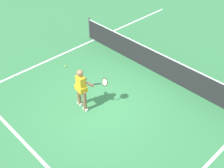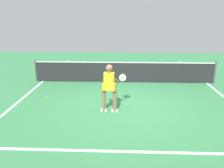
% 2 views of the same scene
% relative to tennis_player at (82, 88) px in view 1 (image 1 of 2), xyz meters
% --- Properties ---
extents(ground_plane, '(23.80, 23.80, 0.00)m').
position_rel_tennis_player_xyz_m(ground_plane, '(0.48, 0.44, -0.85)').
color(ground_plane, '#38844C').
extents(service_line_marking, '(7.65, 0.10, 0.01)m').
position_rel_tennis_player_xyz_m(service_line_marking, '(0.48, -2.34, -0.84)').
color(service_line_marking, white).
rests_on(service_line_marking, ground).
extents(sideline_left_marking, '(0.10, 16.31, 0.01)m').
position_rel_tennis_player_xyz_m(sideline_left_marking, '(-3.34, 0.44, -0.84)').
color(sideline_left_marking, white).
rests_on(sideline_left_marking, ground).
extents(court_net, '(8.33, 0.08, 1.04)m').
position_rel_tennis_player_xyz_m(court_net, '(0.48, 3.41, -0.36)').
color(court_net, '#4C4C51').
rests_on(court_net, ground).
extents(tennis_player, '(0.85, 0.91, 1.55)m').
position_rel_tennis_player_xyz_m(tennis_player, '(0.00, 0.00, 0.00)').
color(tennis_player, '#8C6647').
rests_on(tennis_player, ground).
extents(tennis_ball_near, '(0.07, 0.07, 0.07)m').
position_rel_tennis_player_xyz_m(tennis_ball_near, '(-2.42, 1.05, -0.81)').
color(tennis_ball_near, '#D1E533').
rests_on(tennis_ball_near, ground).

